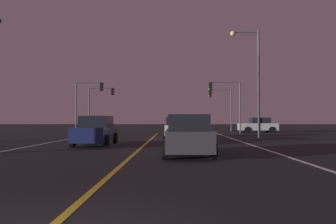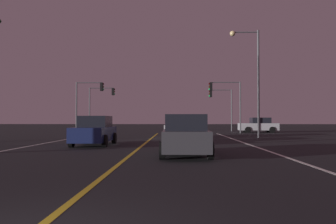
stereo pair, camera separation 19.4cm
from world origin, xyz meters
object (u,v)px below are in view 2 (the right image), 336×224
car_ahead_far (176,128)px  street_lamp_right_far (252,70)px  traffic_light_near_right (225,95)px  traffic_light_far_left (102,99)px  traffic_light_near_left (89,95)px  traffic_light_far_right (221,100)px  car_crossing_side (259,125)px  car_lead_same_lane (185,136)px  car_oncoming (95,131)px

car_ahead_far → street_lamp_right_far: size_ratio=0.49×
traffic_light_near_right → traffic_light_far_left: (-14.64, 5.50, -0.06)m
traffic_light_near_left → traffic_light_far_left: size_ratio=1.01×
traffic_light_near_left → traffic_light_far_right: bearing=20.1°
car_crossing_side → traffic_light_far_left: traffic_light_far_left is taller
car_lead_same_lane → car_crossing_side: size_ratio=1.00×
traffic_light_near_left → traffic_light_far_right: size_ratio=1.07×
car_ahead_far → traffic_light_far_left: 17.65m
car_ahead_far → traffic_light_far_right: (5.60, 14.64, 3.05)m
traffic_light_near_right → car_oncoming: bearing=59.0°
traffic_light_near_left → street_lamp_right_far: 18.05m
car_ahead_far → traffic_light_near_right: size_ratio=0.77×
traffic_light_far_left → street_lamp_right_far: bearing=-43.2°
traffic_light_far_left → car_lead_same_lane: bearing=-70.7°
car_crossing_side → traffic_light_near_right: size_ratio=0.77×
street_lamp_right_far → car_crossing_side: bearing=-106.5°
traffic_light_far_right → street_lamp_right_far: bearing=92.2°
car_lead_same_lane → car_oncoming: bearing=43.7°
car_lead_same_lane → street_lamp_right_far: (5.78, 13.02, 4.66)m
car_oncoming → traffic_light_near_left: traffic_light_near_left is taller
traffic_light_near_right → car_ahead_far: bearing=59.7°
car_lead_same_lane → street_lamp_right_far: street_lamp_right_far is taller
car_lead_same_lane → traffic_light_far_left: bearing=19.3°
car_oncoming → traffic_light_far_left: 22.92m
car_oncoming → traffic_light_near_left: (-4.70, 16.72, 3.29)m
traffic_light_far_right → street_lamp_right_far: 14.64m
car_crossing_side → street_lamp_right_far: (-3.30, -11.15, 4.66)m
traffic_light_near_left → street_lamp_right_far: street_lamp_right_far is taller
car_oncoming → traffic_light_near_left: bearing=-164.3°
car_crossing_side → traffic_light_near_left: 19.27m
car_ahead_far → traffic_light_far_right: 15.96m
traffic_light_far_left → street_lamp_right_far: (15.45, -14.54, 1.40)m
car_crossing_side → traffic_light_far_left: (-18.75, 3.39, 3.26)m
traffic_light_far_left → traffic_light_far_right: bearing=-0.0°
car_ahead_far → traffic_light_near_left: size_ratio=0.77×
car_lead_same_lane → traffic_light_near_right: bearing=-12.7°
car_lead_same_lane → car_ahead_far: bearing=1.6°
car_crossing_side → traffic_light_far_right: 5.97m
traffic_light_far_right → car_ahead_far: bearing=69.1°
car_oncoming → car_lead_same_lane: bearing=43.7°
car_crossing_side → street_lamp_right_far: bearing=73.5°
car_lead_same_lane → traffic_light_near_right: (4.97, 22.05, 3.32)m
traffic_light_near_left → traffic_light_far_left: (0.11, 5.50, -0.04)m
traffic_light_near_left → traffic_light_far_left: 5.50m
car_oncoming → car_ahead_far: bearing=148.1°
car_lead_same_lane → traffic_light_near_right: size_ratio=0.77×
car_crossing_side → traffic_light_near_left: size_ratio=0.77×
car_oncoming → traffic_light_near_right: bearing=149.0°
car_oncoming → street_lamp_right_far: size_ratio=0.49×
traffic_light_near_left → traffic_light_far_left: bearing=88.9°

